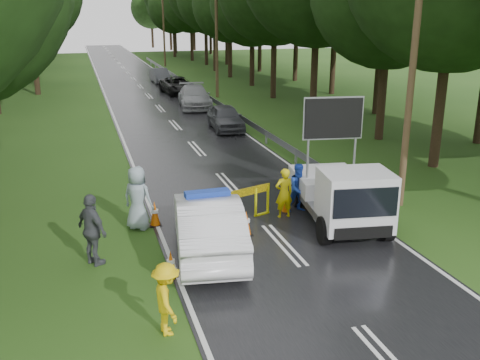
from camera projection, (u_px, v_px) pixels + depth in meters
name	position (u px, v px, depth m)	size (l,w,h in m)	color
ground	(283.00, 245.00, 15.74)	(160.00, 160.00, 0.00)	#214413
road	(149.00, 96.00, 43.12)	(7.00, 140.00, 0.02)	black
guardrail	(194.00, 88.00, 43.67)	(0.12, 60.06, 0.70)	gray
utility_pole_near	(413.00, 59.00, 17.47)	(1.40, 0.24, 10.00)	#4F3F25
utility_pole_mid	(216.00, 31.00, 41.20)	(1.40, 0.24, 10.00)	#4F3F25
utility_pole_far	(164.00, 24.00, 64.93)	(1.40, 0.24, 10.00)	#4F3F25
police_sedan	(208.00, 224.00, 15.06)	(2.47, 5.27, 1.84)	white
work_truck	(342.00, 194.00, 16.92)	(2.83, 5.14, 3.89)	gray
barrier	(237.00, 198.00, 17.21)	(2.52, 0.87, 1.09)	#D5D90B
officer	(284.00, 193.00, 17.59)	(0.62, 0.41, 1.70)	#D1C30B
civilian	(299.00, 188.00, 18.11)	(0.82, 0.64, 1.69)	#1939A2
bystander_left	(167.00, 299.00, 11.21)	(1.05, 0.60, 1.62)	yellow
bystander_mid	(92.00, 230.00, 14.25)	(1.18, 0.49, 2.01)	#46494E
bystander_right	(138.00, 198.00, 16.64)	(0.99, 0.65, 2.03)	#8EA0AB
queue_car_first	(226.00, 118.00, 30.82)	(1.68, 4.16, 1.42)	#414349
queue_car_second	(195.00, 97.00, 37.92)	(2.15, 5.28, 1.53)	#989A9F
queue_car_third	(178.00, 86.00, 44.20)	(2.27, 4.93, 1.37)	black
queue_car_fourth	(160.00, 76.00, 51.04)	(1.42, 4.08, 1.34)	#42444A
cone_near_left	(171.00, 264.00, 13.76)	(0.34, 0.34, 0.73)	black
cone_center	(246.00, 223.00, 16.32)	(0.37, 0.37, 0.79)	black
cone_far	(286.00, 203.00, 18.21)	(0.34, 0.34, 0.71)	black
cone_left_mid	(155.00, 214.00, 17.05)	(0.39, 0.39, 0.82)	black
cone_right	(347.00, 197.00, 18.85)	(0.30, 0.30, 0.64)	black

